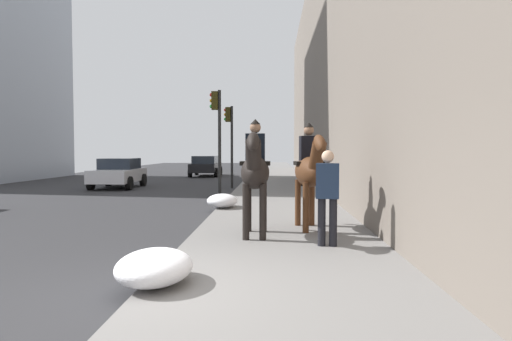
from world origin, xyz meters
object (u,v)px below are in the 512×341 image
Objects in this scene: car_near_lane at (119,173)px; traffic_light_near_curb at (217,126)px; pedestrian_greeting at (328,191)px; mounted_horse_far at (310,170)px; mounted_horse_near at (255,171)px; car_far_lane at (206,166)px; traffic_light_far_curb at (230,133)px.

car_near_lane is 0.94× the size of traffic_light_near_curb.
pedestrian_greeting is at bearing 30.85° from car_near_lane.
mounted_horse_far is 0.56× the size of traffic_light_near_curb.
car_near_lane is (13.42, 8.45, -0.35)m from pedestrian_greeting.
car_far_lane is (22.66, 4.40, -0.66)m from mounted_horse_near.
mounted_horse_near is 8.61m from traffic_light_near_curb.
pedestrian_greeting is at bearing -161.37° from traffic_light_near_curb.
mounted_horse_far is at bearing -158.76° from traffic_light_near_curb.
traffic_light_far_curb is (0.05, -5.43, 1.89)m from car_near_lane.
mounted_horse_far is at bearing 14.24° from pedestrian_greeting.
mounted_horse_near is at bearing -169.33° from car_far_lane.
traffic_light_near_curb is at bearing -168.03° from mounted_horse_near.
mounted_horse_far reaches higher than car_far_lane.
mounted_horse_far is 0.52× the size of car_far_lane.
traffic_light_near_curb is at bearing 178.99° from traffic_light_far_curb.
traffic_light_far_curb is (12.60, 1.70, 1.22)m from mounted_horse_near.
traffic_light_far_curb reaches higher than mounted_horse_near.
car_far_lane is 10.58m from traffic_light_far_curb.
traffic_light_far_curb is (11.80, 2.85, 1.24)m from mounted_horse_far.
car_near_lane is at bearing -151.99° from mounted_horse_far.
mounted_horse_far is 8.18m from traffic_light_near_curb.
pedestrian_greeting is 0.44× the size of car_near_lane.
car_far_lane is 14.71m from traffic_light_near_curb.
traffic_light_far_curb reaches higher than car_far_lane.
car_near_lane is at bearing -150.50° from mounted_horse_near.
traffic_light_far_curb reaches higher than pedestrian_greeting.
car_far_lane is 1.06× the size of traffic_light_near_curb.
traffic_light_near_curb is (-14.34, -2.63, 1.99)m from car_far_lane.
traffic_light_near_curb is 4.29m from traffic_light_far_curb.
traffic_light_near_curb is at bearing 26.91° from pedestrian_greeting.
mounted_horse_far reaches higher than car_near_lane.
car_near_lane is 5.75m from traffic_light_far_curb.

